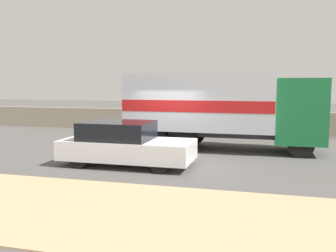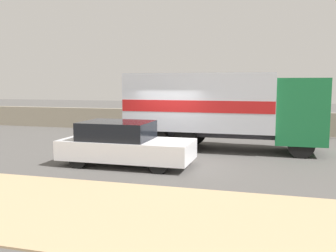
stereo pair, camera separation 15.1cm
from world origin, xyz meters
name	(u,v)px [view 2 (the right image)]	position (x,y,z in m)	size (l,w,h in m)	color
ground_plane	(158,159)	(0.00, 0.00, 0.00)	(80.00, 80.00, 0.00)	#514F4C
dirt_shoulder_foreground	(83,208)	(0.00, -5.57, 0.02)	(60.00, 4.23, 0.04)	tan
stone_wall_backdrop	(199,121)	(0.00, 7.80, 0.61)	(60.00, 0.35, 1.23)	gray
box_truck	(219,106)	(1.82, 2.63, 1.82)	(7.87, 2.55, 3.14)	#196B38
car_hatchback	(124,144)	(-0.82, -1.22, 0.72)	(4.39, 1.88, 1.47)	silver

